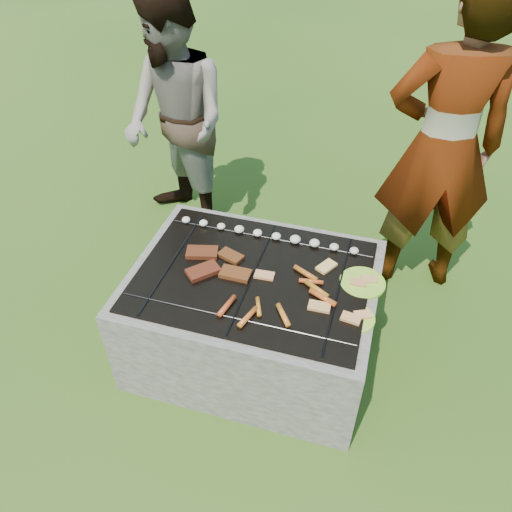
{
  "coord_description": "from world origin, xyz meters",
  "views": [
    {
      "loc": [
        0.56,
        -1.84,
        2.4
      ],
      "look_at": [
        0.0,
        0.05,
        0.7
      ],
      "focal_mm": 35.0,
      "sensor_mm": 36.0,
      "label": 1
    }
  ],
  "objects_px": {
    "plate_far": "(363,282)",
    "bystander": "(176,123)",
    "fire_pit": "(254,317)",
    "cook": "(443,149)",
    "plate_near": "(355,318)"
  },
  "relations": [
    {
      "from": "cook",
      "to": "bystander",
      "type": "distance_m",
      "value": 1.74
    },
    {
      "from": "fire_pit",
      "to": "cook",
      "type": "distance_m",
      "value": 1.47
    },
    {
      "from": "cook",
      "to": "bystander",
      "type": "relative_size",
      "value": 1.15
    },
    {
      "from": "cook",
      "to": "bystander",
      "type": "xyz_separation_m",
      "value": [
        -1.73,
        0.1,
        -0.13
      ]
    },
    {
      "from": "fire_pit",
      "to": "cook",
      "type": "relative_size",
      "value": 0.66
    },
    {
      "from": "plate_far",
      "to": "bystander",
      "type": "distance_m",
      "value": 1.74
    },
    {
      "from": "plate_near",
      "to": "cook",
      "type": "bearing_deg",
      "value": 74.75
    },
    {
      "from": "fire_pit",
      "to": "plate_near",
      "type": "relative_size",
      "value": 6.0
    },
    {
      "from": "fire_pit",
      "to": "bystander",
      "type": "xyz_separation_m",
      "value": [
        -0.87,
        1.06,
        0.58
      ]
    },
    {
      "from": "bystander",
      "to": "fire_pit",
      "type": "bearing_deg",
      "value": -13.53
    },
    {
      "from": "plate_near",
      "to": "bystander",
      "type": "xyz_separation_m",
      "value": [
        -1.43,
        1.21,
        0.25
      ]
    },
    {
      "from": "fire_pit",
      "to": "bystander",
      "type": "relative_size",
      "value": 0.75
    },
    {
      "from": "fire_pit",
      "to": "plate_near",
      "type": "distance_m",
      "value": 0.67
    },
    {
      "from": "plate_far",
      "to": "bystander",
      "type": "xyz_separation_m",
      "value": [
        -1.43,
        0.95,
        0.25
      ]
    },
    {
      "from": "plate_far",
      "to": "plate_near",
      "type": "relative_size",
      "value": 1.15
    }
  ]
}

